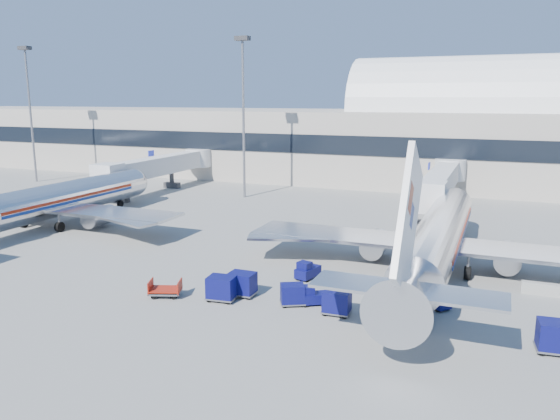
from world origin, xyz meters
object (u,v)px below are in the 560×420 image
at_px(mast_west, 243,94).
at_px(tug_left, 307,270).
at_px(airliner_mid, 46,202).
at_px(jetbridge_near, 442,180).
at_px(cart_train_b, 242,284).
at_px(tug_lead, 313,296).
at_px(airliner_main, 437,238).
at_px(cart_open_red, 166,291).
at_px(ramp_worker, 545,340).
at_px(cart_solo_far, 556,337).
at_px(cart_train_a, 293,294).
at_px(tug_right, 435,298).
at_px(mast_far_west, 29,94).
at_px(cart_solo_near, 337,302).
at_px(cart_train_c, 222,288).
at_px(jetbridge_mid, 163,165).
at_px(barrier_near, 543,289).

xyz_separation_m(mast_west, tug_left, (20.64, -31.09, -14.11)).
height_order(airliner_mid, jetbridge_near, airliner_mid).
bearing_deg(cart_train_b, tug_lead, 3.35).
height_order(airliner_main, cart_open_red, airliner_main).
relative_size(jetbridge_near, tug_left, 10.99).
distance_m(airliner_mid, ramp_worker, 51.17).
bearing_deg(cart_solo_far, cart_train_a, 169.76).
bearing_deg(tug_right, mast_far_west, -163.02).
bearing_deg(airliner_main, cart_open_red, -142.91).
bearing_deg(jetbridge_near, ramp_worker, -75.85).
bearing_deg(tug_right, jetbridge_near, 137.71).
bearing_deg(cart_solo_near, cart_train_a, 169.89).
bearing_deg(tug_left, cart_solo_far, -97.23).
height_order(cart_train_a, cart_open_red, cart_train_a).
bearing_deg(airliner_main, cart_train_c, -137.15).
height_order(mast_far_west, cart_train_b, mast_far_west).
relative_size(mast_far_west, tug_right, 9.92).
height_order(tug_right, cart_train_c, cart_train_c).
xyz_separation_m(tug_lead, cart_solo_far, (15.19, -1.80, 0.36)).
bearing_deg(tug_left, cart_solo_near, -130.83).
bearing_deg(cart_solo_near, ramp_worker, -7.44).
bearing_deg(cart_open_red, cart_train_a, -8.87).
bearing_deg(airliner_mid, cart_train_b, -20.51).
bearing_deg(tug_lead, jetbridge_mid, 104.31).
xyz_separation_m(tug_lead, cart_solo_near, (2.05, -1.09, 0.25)).
bearing_deg(mast_west, ramp_worker, -45.69).
distance_m(airliner_mid, barrier_near, 50.12).
relative_size(jetbridge_mid, tug_lead, 11.72).
height_order(mast_west, cart_solo_far, mast_west).
distance_m(cart_train_b, cart_solo_near, 7.49).
bearing_deg(airliner_mid, mast_far_west, 137.68).
height_order(airliner_mid, tug_left, airliner_mid).
bearing_deg(ramp_worker, cart_train_c, 72.08).
bearing_deg(cart_open_red, jetbridge_mid, 103.28).
relative_size(airliner_main, jetbridge_near, 1.35).
xyz_separation_m(barrier_near, cart_train_a, (-16.41, -8.86, 0.35)).
bearing_deg(mast_west, cart_train_b, -64.40).
xyz_separation_m(airliner_main, mast_west, (-30.00, 25.49, 11.87)).
xyz_separation_m(barrier_near, tug_right, (-7.12, -5.44, 0.18)).
xyz_separation_m(jetbridge_mid, tug_lead, (37.30, -37.03, -3.30)).
bearing_deg(cart_train_b, mast_west, 115.64).
height_order(mast_west, ramp_worker, mast_west).
height_order(cart_train_b, ramp_worker, cart_train_b).
xyz_separation_m(tug_lead, cart_train_c, (-6.33, -1.73, 0.32)).
bearing_deg(jetbridge_near, mast_west, -178.32).
height_order(mast_far_west, cart_train_a, mast_far_west).
bearing_deg(cart_solo_near, cart_train_c, -178.11).
distance_m(airliner_main, ramp_worker, 15.05).
height_order(airliner_main, tug_right, airliner_main).
bearing_deg(jetbridge_mid, tug_lead, -44.79).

